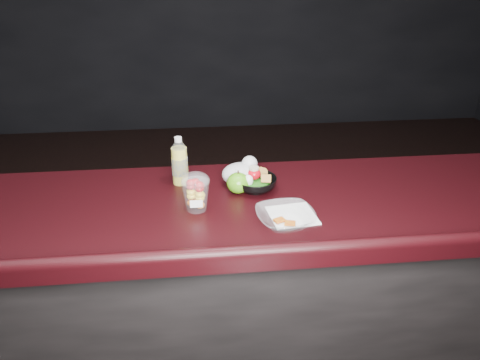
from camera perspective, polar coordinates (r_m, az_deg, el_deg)
The scene contains 8 objects.
counter at distance 2.05m, azimuth -5.19°, elevation -15.55°, with size 4.06×0.71×1.02m.
lemonade_bottle at distance 1.88m, azimuth -7.36°, elevation 1.92°, with size 0.07×0.07×0.20m.
fruit_cup at distance 1.68m, azimuth -5.42°, elevation -1.37°, with size 0.10×0.10×0.15m.
green_apple at distance 1.81m, azimuth -0.22°, elevation -0.36°, with size 0.09×0.09×0.09m.
plastic_bag at distance 1.87m, azimuth 0.25°, elevation 0.89°, with size 0.15×0.13×0.11m.
snack_bowl at distance 1.84m, azimuth 1.84°, elevation -0.30°, with size 0.19×0.19×0.09m.
takeout_bowl at distance 1.62m, azimuth 5.56°, elevation -4.62°, with size 0.22×0.22×0.05m.
paper_napkin at distance 1.68m, azimuth 6.40°, elevation -4.31°, with size 0.16×0.16×0.00m, color white.
Camera 1 is at (0.02, -1.23, 1.87)m, focal length 35.00 mm.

